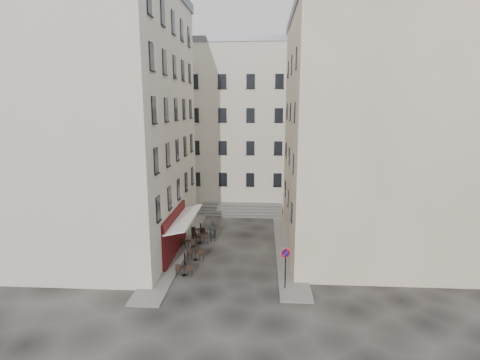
# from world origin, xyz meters

# --- Properties ---
(ground) EXTENTS (90.00, 90.00, 0.00)m
(ground) POSITION_xyz_m (0.00, 0.00, 0.00)
(ground) COLOR black
(ground) RESTS_ON ground
(sidewalk_left) EXTENTS (2.00, 22.00, 0.12)m
(sidewalk_left) POSITION_xyz_m (-4.50, 4.00, 0.06)
(sidewalk_left) COLOR slate
(sidewalk_left) RESTS_ON ground
(sidewalk_right) EXTENTS (2.00, 18.00, 0.12)m
(sidewalk_right) POSITION_xyz_m (4.50, 3.00, 0.06)
(sidewalk_right) COLOR slate
(sidewalk_right) RESTS_ON ground
(building_left) EXTENTS (12.20, 16.20, 20.60)m
(building_left) POSITION_xyz_m (-10.50, 3.00, 10.31)
(building_left) COLOR beige
(building_left) RESTS_ON ground
(building_right) EXTENTS (12.20, 14.20, 18.60)m
(building_right) POSITION_xyz_m (10.50, 3.50, 9.31)
(building_right) COLOR tan
(building_right) RESTS_ON ground
(building_back) EXTENTS (18.20, 10.20, 18.60)m
(building_back) POSITION_xyz_m (-1.00, 19.00, 9.31)
(building_back) COLOR beige
(building_back) RESTS_ON ground
(cafe_storefront) EXTENTS (1.74, 7.30, 3.50)m
(cafe_storefront) POSITION_xyz_m (-4.32, 1.00, 1.88)
(cafe_storefront) COLOR #4D0B10
(cafe_storefront) RESTS_ON ground
(stone_steps) EXTENTS (9.00, 3.15, 0.80)m
(stone_steps) POSITION_xyz_m (0.00, 12.57, 0.40)
(stone_steps) COLOR #5B5856
(stone_steps) RESTS_ON ground
(bollard_near) EXTENTS (0.12, 0.12, 0.98)m
(bollard_near) POSITION_xyz_m (-3.25, -1.00, 0.53)
(bollard_near) COLOR black
(bollard_near) RESTS_ON ground
(bollard_mid) EXTENTS (0.12, 0.12, 0.98)m
(bollard_mid) POSITION_xyz_m (-3.25, 2.50, 0.53)
(bollard_mid) COLOR black
(bollard_mid) RESTS_ON ground
(bollard_far) EXTENTS (0.12, 0.12, 0.98)m
(bollard_far) POSITION_xyz_m (-3.25, 6.00, 0.53)
(bollard_far) COLOR black
(bollard_far) RESTS_ON ground
(no_parking_sign) EXTENTS (0.62, 0.21, 2.80)m
(no_parking_sign) POSITION_xyz_m (3.86, -4.36, 1.98)
(no_parking_sign) COLOR black
(no_parking_sign) RESTS_ON ground
(bistro_table_a) EXTENTS (1.16, 0.54, 0.82)m
(bistro_table_a) POSITION_xyz_m (-2.93, -2.74, 0.42)
(bistro_table_a) COLOR black
(bistro_table_a) RESTS_ON ground
(bistro_table_b) EXTENTS (1.33, 0.63, 0.94)m
(bistro_table_b) POSITION_xyz_m (-2.61, -0.11, 0.48)
(bistro_table_b) COLOR black
(bistro_table_b) RESTS_ON ground
(bistro_table_c) EXTENTS (1.24, 0.58, 0.87)m
(bistro_table_c) POSITION_xyz_m (-3.60, 2.14, 0.44)
(bistro_table_c) COLOR black
(bistro_table_c) RESTS_ON ground
(bistro_table_d) EXTENTS (1.41, 0.66, 0.99)m
(bistro_table_d) POSITION_xyz_m (-2.86, 3.46, 0.51)
(bistro_table_d) COLOR black
(bistro_table_d) RESTS_ON ground
(bistro_table_e) EXTENTS (1.25, 0.58, 0.88)m
(bistro_table_e) POSITION_xyz_m (-3.29, 5.09, 0.45)
(bistro_table_e) COLOR black
(bistro_table_e) RESTS_ON ground
(pedestrian) EXTENTS (0.76, 0.63, 1.78)m
(pedestrian) POSITION_xyz_m (-1.87, 3.96, 0.89)
(pedestrian) COLOR black
(pedestrian) RESTS_ON ground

